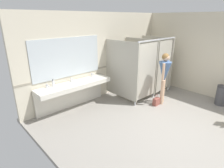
{
  "coord_description": "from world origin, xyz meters",
  "views": [
    {
      "loc": [
        -4.19,
        -1.86,
        2.74
      ],
      "look_at": [
        -1.12,
        1.46,
        1.12
      ],
      "focal_mm": 29.89,
      "sensor_mm": 36.0,
      "label": 1
    }
  ],
  "objects_px": {
    "person_standing": "(164,72)",
    "soap_dispenser": "(53,83)",
    "handbag": "(156,101)",
    "trash_bin": "(221,95)"
  },
  "relations": [
    {
      "from": "person_standing",
      "to": "soap_dispenser",
      "type": "relative_size",
      "value": 7.85
    },
    {
      "from": "person_standing",
      "to": "handbag",
      "type": "bearing_deg",
      "value": 174.82
    },
    {
      "from": "person_standing",
      "to": "soap_dispenser",
      "type": "xyz_separation_m",
      "value": [
        -2.96,
        1.78,
        -0.12
      ]
    },
    {
      "from": "person_standing",
      "to": "soap_dispenser",
      "type": "height_order",
      "value": "person_standing"
    },
    {
      "from": "trash_bin",
      "to": "person_standing",
      "type": "xyz_separation_m",
      "value": [
        -1.32,
        1.39,
        0.75
      ]
    },
    {
      "from": "handbag",
      "to": "soap_dispenser",
      "type": "xyz_separation_m",
      "value": [
        -2.68,
        1.75,
        0.82
      ]
    },
    {
      "from": "trash_bin",
      "to": "handbag",
      "type": "distance_m",
      "value": 2.15
    },
    {
      "from": "person_standing",
      "to": "handbag",
      "type": "height_order",
      "value": "person_standing"
    },
    {
      "from": "trash_bin",
      "to": "person_standing",
      "type": "distance_m",
      "value": 2.06
    },
    {
      "from": "handbag",
      "to": "person_standing",
      "type": "bearing_deg",
      "value": -5.18
    }
  ]
}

